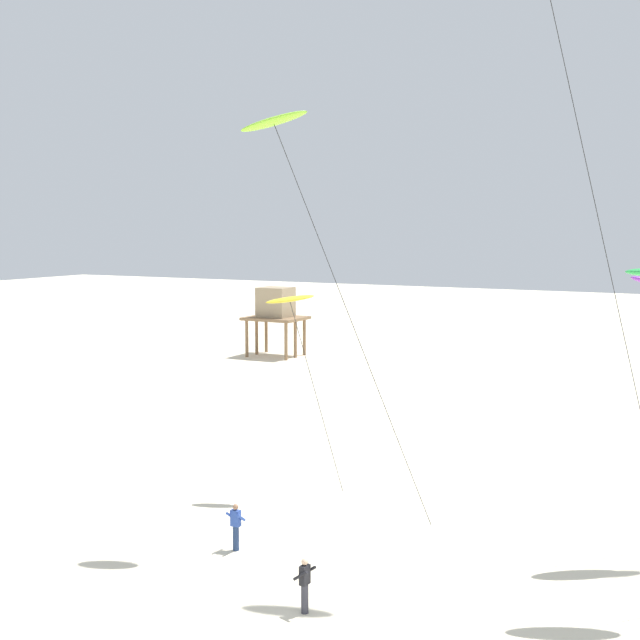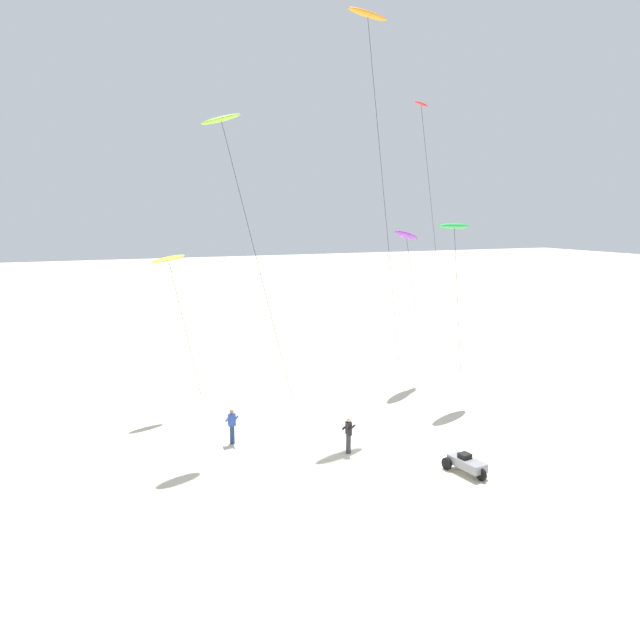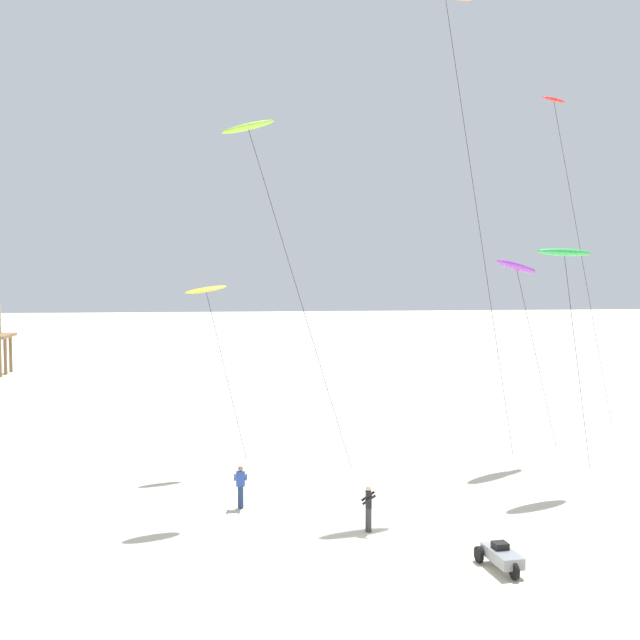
# 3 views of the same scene
# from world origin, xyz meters

# --- Properties ---
(ground_plane) EXTENTS (260.00, 260.00, 0.00)m
(ground_plane) POSITION_xyz_m (0.00, 0.00, 0.00)
(ground_plane) COLOR beige
(kite_purple) EXTENTS (4.59, 3.52, 9.80)m
(kite_purple) POSITION_xyz_m (6.52, 11.21, 9.30)
(kite_purple) COLOR purple
(kite_purple) RESTS_ON ground
(kite_yellow) EXTENTS (2.87, 2.05, 8.58)m
(kite_yellow) POSITION_xyz_m (-8.21, 11.18, 8.20)
(kite_yellow) COLOR yellow
(kite_yellow) RESTS_ON ground
(kite_red) EXTENTS (6.65, 5.11, 18.18)m
(kite_red) POSITION_xyz_m (9.76, 14.94, 17.58)
(kite_red) COLOR red
(kite_red) RESTS_ON ground
(kite_green) EXTENTS (3.76, 2.67, 10.21)m
(kite_green) POSITION_xyz_m (7.14, 7.07, 9.94)
(kite_green) COLOR green
(kite_green) RESTS_ON ground
(kite_orange) EXTENTS (6.04, 4.23, 21.28)m
(kite_orange) POSITION_xyz_m (2.24, 8.57, 20.82)
(kite_orange) COLOR orange
(kite_orange) RESTS_ON ground
(kite_lime) EXTENTS (5.98, 4.44, 15.50)m
(kite_lime) POSITION_xyz_m (-6.26, 6.75, 14.82)
(kite_lime) COLOR #8CD833
(kite_lime) RESTS_ON ground
(kite_flyer_nearest) EXTENTS (0.54, 0.57, 1.67)m
(kite_flyer_nearest) POSITION_xyz_m (-2.23, 1.41, 0.89)
(kite_flyer_nearest) COLOR #33333D
(kite_flyer_nearest) RESTS_ON ground
(kite_flyer_middle) EXTENTS (0.54, 0.51, 1.67)m
(kite_flyer_middle) POSITION_xyz_m (-6.73, 4.63, 0.89)
(kite_flyer_middle) COLOR navy
(kite_flyer_middle) RESTS_ON ground
(beach_buggy) EXTENTS (1.10, 2.11, 0.82)m
(beach_buggy) POSITION_xyz_m (1.33, -2.46, 0.43)
(beach_buggy) COLOR gray
(beach_buggy) RESTS_ON ground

